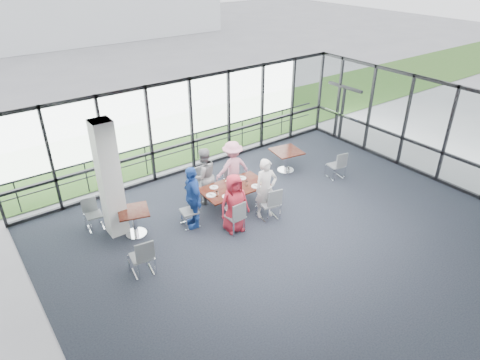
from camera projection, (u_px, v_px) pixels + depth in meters
floor at (291, 238)px, 11.38m from camera, size 12.00×10.00×0.02m
ceiling at (299, 125)px, 9.83m from camera, size 12.00×10.00×0.04m
wall_left at (42, 285)px, 7.49m from camera, size 0.10×10.00×3.20m
curtain_wall_back at (192, 125)px, 14.13m from camera, size 12.00×0.10×3.20m
curtain_wall_right at (433, 130)px, 13.71m from camera, size 0.10×10.00×3.20m
exit_door at (342, 114)px, 16.63m from camera, size 0.12×1.60×2.10m
structural_column at (109, 180)px, 10.85m from camera, size 0.50×0.50×3.20m
apron at (134, 126)px, 18.44m from camera, size 80.00×70.00×0.02m
grass_strip at (155, 140)px, 17.01m from camera, size 80.00×5.00×0.01m
guard_rail at (185, 149)px, 15.08m from camera, size 12.00×0.06×0.06m
main_table at (234, 190)px, 12.31m from camera, size 1.96×1.12×0.75m
side_table_left at (134, 215)px, 11.21m from camera, size 0.97×0.97×0.75m
side_table_right at (286, 154)px, 14.43m from camera, size 1.07×1.07×0.75m
diner_near_left at (234, 203)px, 11.29m from camera, size 0.89×0.66×1.68m
diner_near_right at (266, 189)px, 11.88m from camera, size 0.74×0.61×1.76m
diner_far_left at (204, 176)px, 12.54m from camera, size 0.87×0.55×1.75m
diner_far_right at (233, 168)px, 13.04m from camera, size 1.16×0.68×1.72m
diner_end at (192, 197)px, 11.45m from camera, size 0.76×1.14×1.80m
chair_main_nl at (235, 216)px, 11.42m from camera, size 0.48×0.48×0.93m
chair_main_nr at (269, 204)px, 11.96m from camera, size 0.55×0.55×0.94m
chair_main_fl at (203, 185)px, 12.86m from camera, size 0.50×0.50×0.98m
chair_main_fr at (233, 179)px, 13.35m from camera, size 0.45×0.45×0.82m
chair_main_end at (189, 211)px, 11.65m from camera, size 0.52×0.52×0.92m
chair_spare_la at (141, 257)px, 9.93m from camera, size 0.53×0.53×0.95m
chair_spare_lb at (94, 215)px, 11.54m from camera, size 0.47×0.47×0.86m
chair_spare_r at (336, 165)px, 14.08m from camera, size 0.52×0.52×0.91m
plate_nl at (227, 196)px, 11.75m from camera, size 0.25×0.25×0.01m
plate_nr at (256, 186)px, 12.25m from camera, size 0.28×0.28×0.01m
plate_fl at (214, 187)px, 12.20m from camera, size 0.24×0.24×0.01m
plate_fr at (242, 178)px, 12.68m from camera, size 0.27×0.27×0.01m
plate_end at (211, 195)px, 11.81m from camera, size 0.27×0.27×0.01m
tumbler_a at (231, 190)px, 11.91m from camera, size 0.08×0.08×0.15m
tumbler_b at (247, 184)px, 12.25m from camera, size 0.08×0.08×0.15m
tumbler_c at (230, 180)px, 12.46m from camera, size 0.06×0.06×0.13m
tumbler_d at (217, 194)px, 11.75m from camera, size 0.08×0.08×0.15m
menu_a at (237, 194)px, 11.86m from camera, size 0.34×0.27×0.00m
menu_b at (262, 182)px, 12.47m from camera, size 0.34×0.31×0.00m
menu_c at (230, 180)px, 12.59m from camera, size 0.35×0.32×0.00m
condiment_caddy at (236, 185)px, 12.30m from camera, size 0.10×0.07×0.04m
ketchup_bottle at (235, 182)px, 12.28m from camera, size 0.06×0.06×0.18m
green_bottle at (236, 182)px, 12.28m from camera, size 0.05×0.05×0.20m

